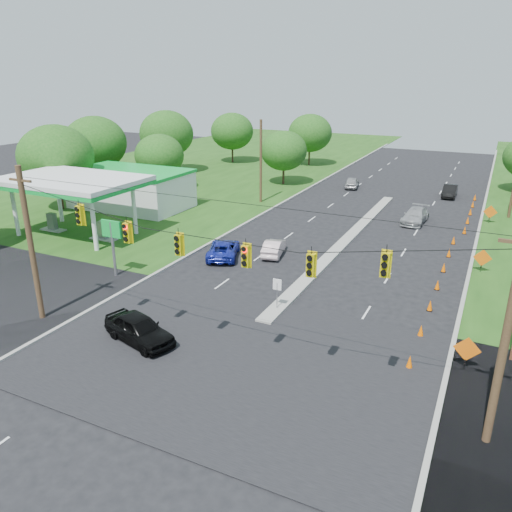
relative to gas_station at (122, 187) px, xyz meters
The scene contains 38 objects.
ground 31.23m from the gas_station, 40.57° to the right, with size 160.00×160.00×0.00m, color black.
grass_left 6.87m from the gas_station, behind, with size 40.00×160.00×0.06m, color #1E4714.
cross_street 31.23m from the gas_station, 40.57° to the right, with size 160.00×14.00×0.02m, color black.
curb_left 16.89m from the gas_station, 35.78° to the left, with size 0.25×110.00×0.16m, color gray.
curb_right 35.22m from the gas_station, 16.13° to the left, with size 0.25×110.00×0.16m, color gray.
median 23.79m from the gas_station, ahead, with size 1.00×34.00×0.18m, color gray.
median_sign 27.62m from the gas_station, 31.07° to the right, with size 0.55×0.06×2.05m.
signal_span 31.83m from the gas_station, 42.00° to the right, with size 25.60×0.32×9.00m.
utility_pole_far_left 14.93m from the gas_station, 41.21° to the left, with size 0.28×0.28×9.00m, color #422D1C.
gas_station is the anchor object (origin of this frame).
cone_0 36.43m from the gas_station, 28.31° to the right, with size 0.32×0.32×0.70m, color #FF6300.
cone_1 34.91m from the gas_station, 23.23° to the right, with size 0.32×0.32×0.70m, color #FF6300.
cone_2 33.69m from the gas_station, 17.74° to the right, with size 0.32×0.32×0.70m, color #FF6300.
cone_3 32.79m from the gas_station, 11.89° to the right, with size 0.32×0.32×0.70m, color #FF6300.
cone_4 32.26m from the gas_station, ahead, with size 0.32×0.32×0.70m, color #FF6300.
cone_5 32.09m from the gas_station, ahead, with size 0.32×0.32×0.70m, color #FF6300.
cone_6 32.31m from the gas_station, ahead, with size 0.32×0.32×0.70m, color #FF6300.
cone_7 33.49m from the gas_station, 12.54° to the left, with size 0.32×0.32×0.70m, color #FF6300.
cone_8 34.42m from the gas_station, 18.25° to the left, with size 0.32×0.32×0.70m, color #FF6300.
cone_9 35.67m from the gas_station, 23.61° to the left, with size 0.32×0.32×0.70m, color #FF6300.
cone_10 37.20m from the gas_station, 28.56° to the left, with size 0.32×0.32×0.70m, color #FF6300.
cone_11 39.00m from the gas_station, 33.09° to the left, with size 0.32×0.32×0.70m, color #FF6300.
work_sign_0 38.11m from the gas_station, 25.25° to the right, with size 1.27×0.58×1.37m.
work_sign_1 34.54m from the gas_station, ahead, with size 1.27×0.58×1.37m.
work_sign_2 36.42m from the gas_station, 18.85° to the left, with size 1.27×0.58×1.37m.
tree_1 7.38m from the gas_station, 160.57° to the right, with size 7.56×7.56×8.82m.
tree_2 10.19m from the gas_station, 103.60° to the left, with size 5.88×5.88×6.86m.
tree_3 21.66m from the gas_station, 112.93° to the left, with size 7.56×7.56×8.82m.
tree_4 32.14m from the gas_station, 97.82° to the left, with size 6.72×6.72×7.84m.
tree_5 22.05m from the gas_station, 63.99° to the left, with size 5.88×5.88×6.86m.
tree_6 35.67m from the gas_station, 77.60° to the left, with size 6.72×6.72×7.84m.
tree_14 13.29m from the gas_station, 143.18° to the left, with size 7.56×7.56×8.82m.
black_sedan 28.04m from the gas_station, 48.45° to the right, with size 1.82×4.53×1.54m, color black.
white_sedan 20.27m from the gas_station, 15.26° to the right, with size 1.33×3.81×1.26m, color silver.
blue_pickup 17.86m from the gas_station, 24.90° to the right, with size 2.19×4.76×1.32m, color #1A259E.
silver_car_far 29.45m from the gas_station, 17.70° to the left, with size 1.97×4.83×1.40m, color #99999B.
silver_car_oncoming 28.39m from the gas_station, 49.99° to the left, with size 1.59×3.96×1.35m, color #979797.
dark_car_receding 36.98m from the gas_station, 36.15° to the left, with size 1.49×4.27×1.41m, color black.
Camera 1 is at (10.83, -19.17, 13.54)m, focal length 35.00 mm.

